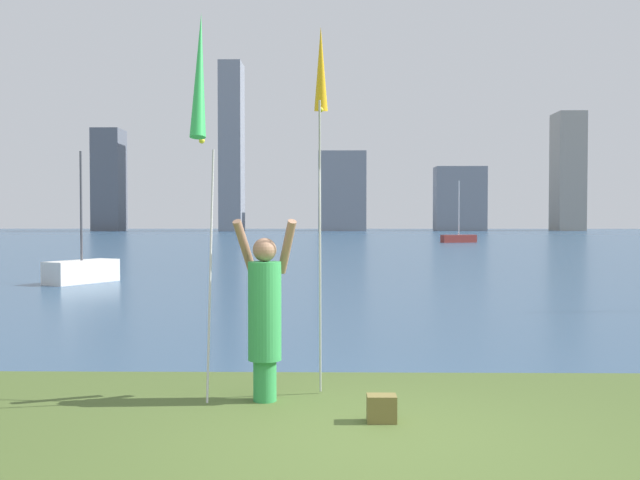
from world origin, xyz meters
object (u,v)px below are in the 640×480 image
(person, at_px, (265,312))
(kite_flag_left, at_px, (200,84))
(sailboat_0, at_px, (459,238))
(sailboat_2, at_px, (82,271))
(kite_flag_right, at_px, (321,81))
(bag, at_px, (382,408))

(person, bearing_deg, kite_flag_left, -145.32)
(kite_flag_left, distance_m, sailboat_0, 52.11)
(sailboat_2, bearing_deg, kite_flag_right, -61.24)
(kite_flag_right, distance_m, bag, 3.80)
(person, height_order, sailboat_0, sailboat_0)
(person, xyz_separation_m, sailboat_0, (10.78, 50.24, -0.61))
(kite_flag_right, bearing_deg, sailboat_2, 118.76)
(sailboat_0, relative_size, sailboat_2, 1.22)
(kite_flag_left, bearing_deg, bag, -9.03)
(person, relative_size, bag, 6.88)
(person, distance_m, kite_flag_left, 2.49)
(kite_flag_left, relative_size, sailboat_0, 0.83)
(sailboat_0, bearing_deg, person, -102.11)
(bag, bearing_deg, person, 146.17)
(kite_flag_right, bearing_deg, bag, -67.46)
(kite_flag_left, height_order, sailboat_2, kite_flag_left)
(sailboat_0, bearing_deg, bag, -100.62)
(person, bearing_deg, sailboat_0, 71.32)
(kite_flag_left, relative_size, kite_flag_right, 0.97)
(kite_flag_left, bearing_deg, person, 41.25)
(sailboat_0, bearing_deg, kite_flag_right, -101.61)
(bag, relative_size, sailboat_2, 0.07)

